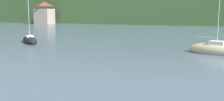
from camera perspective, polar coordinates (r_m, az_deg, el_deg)
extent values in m
cube|color=#38562D|center=(123.42, 15.42, 9.46)|extent=(352.00, 56.27, 16.10)
ellipsoid|color=#38562D|center=(141.55, 5.19, 8.59)|extent=(246.40, 39.39, 35.77)
cube|color=gray|center=(107.34, -13.93, 6.94)|extent=(5.97, 5.45, 5.74)
pyramid|color=brown|center=(107.33, -14.02, 9.41)|extent=(6.27, 5.73, 1.91)
ellipsoid|color=#CCBC8E|center=(35.83, 21.03, 0.01)|extent=(7.41, 4.23, 1.86)
cylinder|color=#B7B7BC|center=(35.49, 21.46, 7.94)|extent=(0.08, 0.08, 8.89)
cylinder|color=#ADADB2|center=(36.02, 19.02, 2.68)|extent=(2.70, 0.85, 0.08)
cube|color=silver|center=(35.73, 21.10, 1.34)|extent=(2.09, 1.86, 0.66)
ellipsoid|color=black|center=(47.12, -16.79, 2.01)|extent=(6.40, 6.47, 1.43)
cylinder|color=#B7B7BC|center=(46.86, -17.00, 6.77)|extent=(0.09, 0.09, 7.05)
cylinder|color=#ADADB2|center=(48.44, -17.11, 3.64)|extent=(2.09, 2.12, 0.08)
cube|color=silver|center=(47.06, -16.83, 2.75)|extent=(2.20, 2.21, 0.45)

